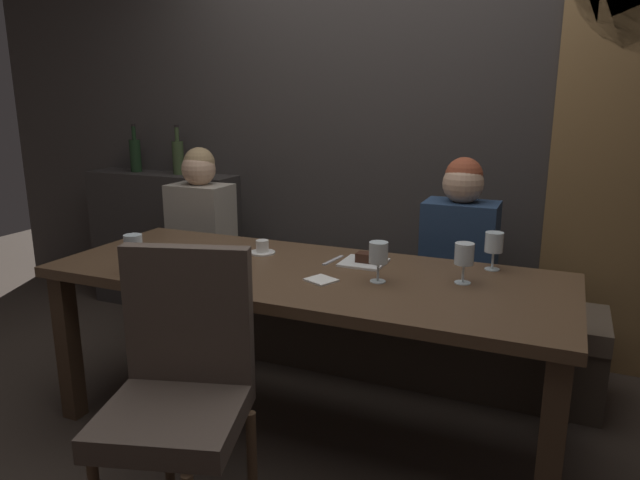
{
  "coord_description": "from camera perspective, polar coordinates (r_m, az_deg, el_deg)",
  "views": [
    {
      "loc": [
        1.0,
        -2.14,
        1.47
      ],
      "look_at": [
        0.01,
        0.15,
        0.84
      ],
      "focal_mm": 32.51,
      "sensor_mm": 36.0,
      "label": 1
    }
  ],
  "objects": [
    {
      "name": "wine_glass_end_left",
      "position": [
        2.56,
        16.75,
        -0.4
      ],
      "size": [
        0.08,
        0.08,
        0.16
      ],
      "color": "silver",
      "rests_on": "dining_table"
    },
    {
      "name": "wine_glass_far_right",
      "position": [
        2.34,
        14.01,
        -1.43
      ],
      "size": [
        0.08,
        0.08,
        0.16
      ],
      "color": "silver",
      "rests_on": "dining_table"
    },
    {
      "name": "espresso_cup",
      "position": [
        2.74,
        -5.69,
        -0.79
      ],
      "size": [
        0.12,
        0.12,
        0.06
      ],
      "color": "white",
      "rests_on": "dining_table"
    },
    {
      "name": "wine_glass_center_front",
      "position": [
        2.53,
        -17.89,
        -0.62
      ],
      "size": [
        0.08,
        0.08,
        0.16
      ],
      "color": "silver",
      "rests_on": "dining_table"
    },
    {
      "name": "diner_redhead",
      "position": [
        3.55,
        -11.65,
        2.78
      ],
      "size": [
        0.36,
        0.24,
        0.72
      ],
      "color": "#9E9384",
      "rests_on": "banquette_bench"
    },
    {
      "name": "chair_near_side",
      "position": [
        2.02,
        -13.61,
        -13.03
      ],
      "size": [
        0.55,
        0.55,
        0.98
      ],
      "color": "brown",
      "rests_on": "ground"
    },
    {
      "name": "dessert_plate",
      "position": [
        2.57,
        4.4,
        -2.03
      ],
      "size": [
        0.19,
        0.19,
        0.05
      ],
      "color": "white",
      "rests_on": "dining_table"
    },
    {
      "name": "dining_table",
      "position": [
        2.5,
        -1.57,
        -4.93
      ],
      "size": [
        2.2,
        0.84,
        0.74
      ],
      "color": "#493422",
      "rests_on": "ground"
    },
    {
      "name": "back_counter",
      "position": [
        4.2,
        -14.94,
        -0.07
      ],
      "size": [
        1.1,
        0.28,
        0.95
      ],
      "primitive_type": "cube",
      "color": "#2F2B29",
      "rests_on": "ground"
    },
    {
      "name": "banquette_bench",
      "position": [
        3.26,
        3.7,
        -8.28
      ],
      "size": [
        2.5,
        0.44,
        0.45
      ],
      "color": "#40352A",
      "rests_on": "ground"
    },
    {
      "name": "diner_bearded",
      "position": [
        2.97,
        13.62,
        0.54
      ],
      "size": [
        0.36,
        0.24,
        0.72
      ],
      "color": "navy",
      "rests_on": "banquette_bench"
    },
    {
      "name": "folded_napkin",
      "position": [
        2.33,
        0.11,
        -3.96
      ],
      "size": [
        0.14,
        0.14,
        0.01
      ],
      "primitive_type": "cube",
      "rotation": [
        0.0,
        0.0,
        -0.42
      ],
      "color": "silver",
      "rests_on": "dining_table"
    },
    {
      "name": "fork_on_table",
      "position": [
        2.61,
        1.3,
        -2.01
      ],
      "size": [
        0.04,
        0.17,
        0.01
      ],
      "primitive_type": "cube",
      "rotation": [
        0.0,
        0.0,
        -0.14
      ],
      "color": "silver",
      "rests_on": "dining_table"
    },
    {
      "name": "wine_bottle_pale_label",
      "position": [
        4.01,
        -13.79,
        8.01
      ],
      "size": [
        0.08,
        0.08,
        0.33
      ],
      "color": "#384728",
      "rests_on": "back_counter"
    },
    {
      "name": "wine_bottle_dark_red",
      "position": [
        4.22,
        -17.72,
        8.04
      ],
      "size": [
        0.08,
        0.08,
        0.33
      ],
      "color": "black",
      "rests_on": "back_counter"
    },
    {
      "name": "back_wall_tiled",
      "position": [
        3.51,
        6.99,
        14.53
      ],
      "size": [
        6.0,
        0.12,
        3.0
      ],
      "primitive_type": "cube",
      "color": "#383330",
      "rests_on": "ground"
    },
    {
      "name": "wine_glass_center_back",
      "position": [
        2.3,
        5.78,
        -1.35
      ],
      "size": [
        0.08,
        0.08,
        0.16
      ],
      "color": "silver",
      "rests_on": "dining_table"
    },
    {
      "name": "ground",
      "position": [
        2.78,
        -1.48,
        -17.73
      ],
      "size": [
        9.0,
        9.0,
        0.0
      ],
      "primitive_type": "plane",
      "color": "#382D26"
    }
  ]
}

